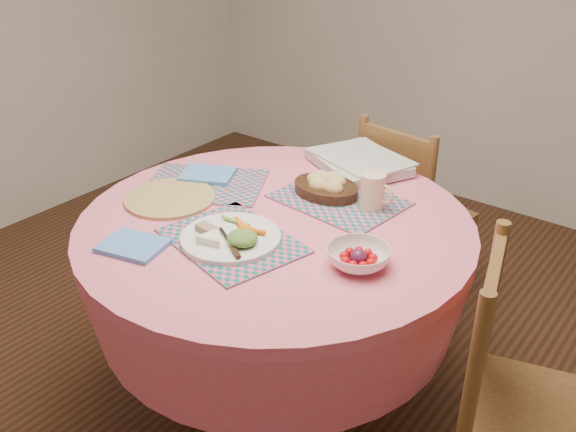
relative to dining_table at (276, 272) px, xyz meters
The scene contains 15 objects.
ground 0.56m from the dining_table, ahead, with size 4.00×4.00×0.00m, color #331C0F.
dining_table is the anchor object (origin of this frame).
chair_right 0.83m from the dining_table, ahead, with size 0.50×0.51×0.91m.
chair_back 0.84m from the dining_table, 86.73° to the left, with size 0.45×0.43×0.87m.
placemat_front 0.27m from the dining_table, 95.24° to the right, with size 0.40×0.30×0.01m, color #116564.
placemat_left 0.41m from the dining_table, behind, with size 0.40×0.30×0.01m, color #116564.
placemat_back 0.32m from the dining_table, 70.67° to the left, with size 0.40×0.30×0.01m, color #116564.
wicker_trivet 0.43m from the dining_table, 164.27° to the right, with size 0.30×0.30×0.01m, color #A78A48.
napkin_near 0.48m from the dining_table, 119.72° to the right, with size 0.18×0.14×0.01m, color #5186D2.
napkin_far 0.45m from the dining_table, 165.45° to the left, with size 0.18×0.14×0.01m, color #5186D2.
dinner_plate 0.29m from the dining_table, 94.33° to the right, with size 0.29×0.29×0.05m.
bread_bowl 0.34m from the dining_table, 84.51° to the left, with size 0.23×0.23×0.08m.
latte_mug 0.41m from the dining_table, 51.29° to the left, with size 0.12×0.08×0.12m.
fruit_bowl 0.42m from the dining_table, 11.34° to the right, with size 0.18×0.18×0.05m.
newspaper_stack 0.55m from the dining_table, 90.95° to the left, with size 0.43×0.39×0.04m.
Camera 1 is at (1.11, -1.37, 1.69)m, focal length 40.00 mm.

